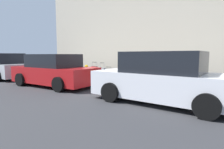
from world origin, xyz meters
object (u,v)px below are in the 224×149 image
object	(u,v)px
suitcase_olive_3	(142,78)
suitcase_silver_8	(102,74)
suitcase_maroon_4	(132,77)
suitcase_black_7	(109,75)
suitcase_navy_6	(117,76)
parked_car_white_0	(163,79)
suitcase_black_0	(175,80)
parked_car_silver_2	(5,67)
suitcase_red_2	(152,78)
suitcase_silver_1	(163,78)
bollard_post	(78,72)
suitcase_teal_5	(124,75)
fire_hydrant	(86,71)
suitcase_red_9	(94,73)
parking_meter	(205,69)
parked_car_red_1	(54,71)

from	to	relation	value
suitcase_olive_3	suitcase_silver_8	world-z (taller)	suitcase_silver_8
suitcase_maroon_4	suitcase_black_7	distance (m)	1.48
suitcase_navy_6	parked_car_white_0	xyz separation A→B (m)	(-3.41, 2.43, 0.34)
suitcase_black_0	parked_car_silver_2	world-z (taller)	parked_car_silver_2
suitcase_red_2	suitcase_silver_8	bearing A→B (deg)	-2.40
suitcase_olive_3	suitcase_maroon_4	bearing A→B (deg)	7.36
suitcase_silver_1	suitcase_silver_8	bearing A→B (deg)	-1.39
suitcase_silver_8	parked_car_silver_2	world-z (taller)	parked_car_silver_2
bollard_post	suitcase_teal_5	bearing A→B (deg)	-176.53
suitcase_black_0	fire_hydrant	distance (m)	5.28
suitcase_teal_5	suitcase_red_9	bearing A→B (deg)	3.58
suitcase_red_9	parking_meter	size ratio (longest dim) A/B	0.79
suitcase_red_2	parking_meter	xyz separation A→B (m)	(-2.13, -0.32, 0.49)
suitcase_silver_1	parked_car_red_1	xyz separation A→B (m)	(4.71, 2.33, 0.25)
suitcase_red_2	suitcase_olive_3	world-z (taller)	suitcase_red_2
suitcase_navy_6	parking_meter	world-z (taller)	parking_meter
parked_car_silver_2	suitcase_black_7	bearing A→B (deg)	-160.51
suitcase_teal_5	parked_car_red_1	bearing A→B (deg)	42.83
suitcase_maroon_4	parked_car_red_1	distance (m)	3.88
parked_car_red_1	suitcase_silver_8	bearing A→B (deg)	-114.72
fire_hydrant	parking_meter	world-z (taller)	parking_meter
suitcase_silver_1	suitcase_silver_8	world-z (taller)	suitcase_silver_8
parked_car_red_1	parked_car_silver_2	size ratio (longest dim) A/B	1.01
suitcase_red_9	suitcase_maroon_4	bearing A→B (deg)	-179.32
suitcase_black_0	parking_meter	size ratio (longest dim) A/B	0.66
bollard_post	parking_meter	bearing A→B (deg)	-176.72
bollard_post	parked_car_white_0	size ratio (longest dim) A/B	0.14
suitcase_navy_6	suitcase_red_9	xyz separation A→B (m)	(1.46, 0.15, 0.08)
suitcase_silver_8	bollard_post	bearing A→B (deg)	6.72
suitcase_silver_1	bollard_post	bearing A→B (deg)	1.28
suitcase_red_2	suitcase_black_7	bearing A→B (deg)	-2.09
suitcase_navy_6	suitcase_black_7	distance (m)	0.50
suitcase_black_0	suitcase_black_7	size ratio (longest dim) A/B	1.11
suitcase_red_2	parked_car_red_1	xyz separation A→B (m)	(4.20, 2.29, 0.26)
suitcase_teal_5	bollard_post	world-z (taller)	suitcase_teal_5
bollard_post	suitcase_black_7	bearing A→B (deg)	-175.64
suitcase_maroon_4	parked_car_red_1	xyz separation A→B (m)	(3.09, 2.32, 0.31)
bollard_post	parking_meter	size ratio (longest dim) A/B	0.51
suitcase_red_9	fire_hydrant	world-z (taller)	suitcase_red_9
suitcase_maroon_4	suitcase_teal_5	world-z (taller)	suitcase_teal_5
suitcase_silver_1	parked_car_silver_2	xyz separation A→B (m)	(9.84, 2.33, 0.27)
suitcase_navy_6	fire_hydrant	size ratio (longest dim) A/B	0.79
suitcase_silver_8	suitcase_red_9	bearing A→B (deg)	15.85
suitcase_olive_3	parking_meter	bearing A→B (deg)	-175.19
suitcase_red_2	bollard_post	size ratio (longest dim) A/B	1.53
parked_car_red_1	suitcase_red_2	bearing A→B (deg)	-151.38
suitcase_silver_1	fire_hydrant	distance (m)	4.77
parked_car_white_0	parked_car_red_1	bearing A→B (deg)	-0.00
suitcase_silver_8	bollard_post	distance (m)	1.77
suitcase_olive_3	bollard_post	distance (m)	4.28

